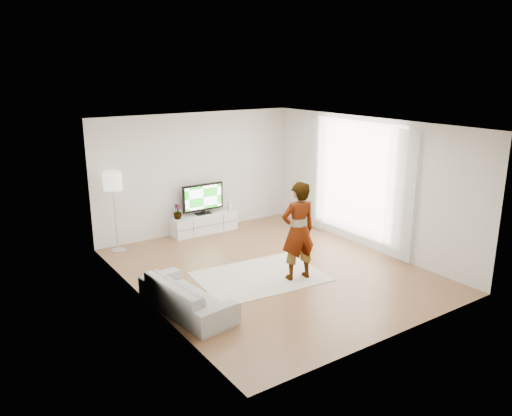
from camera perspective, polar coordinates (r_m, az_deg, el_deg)
floor at (r=9.72m, az=1.71°, el=-7.09°), size 6.00×6.00×0.00m
ceiling at (r=9.02m, az=1.86°, el=9.55°), size 6.00×6.00×0.00m
wall_left at (r=8.12m, az=-12.69°, el=-1.62°), size 0.02×6.00×2.80m
wall_right at (r=10.89m, az=12.53°, el=2.77°), size 0.02×6.00×2.80m
wall_back at (r=11.77m, az=-6.82°, el=3.98°), size 5.00×0.02×2.80m
wall_front at (r=7.17m, az=16.00°, el=-4.17°), size 5.00×0.02×2.80m
window at (r=11.06m, az=11.35°, el=3.31°), size 0.01×2.60×2.50m
curtain_near at (r=10.18m, az=16.18°, el=1.35°), size 0.04×0.70×2.60m
curtain_far at (r=11.96m, az=6.63°, el=3.93°), size 0.04×0.70×2.60m
media_console at (r=11.88m, az=-5.93°, el=-1.74°), size 1.59×0.45×0.45m
television at (r=11.73m, az=-6.08°, el=1.17°), size 1.04×0.20×0.72m
game_console at (r=12.11m, az=-3.08°, el=0.29°), size 0.08×0.16×0.21m
potted_plant at (r=11.48m, az=-8.96°, el=-0.41°), size 0.24×0.24×0.34m
rug at (r=9.42m, az=0.49°, el=-7.82°), size 2.43×1.86×0.01m
player at (r=9.05m, az=4.84°, el=-2.63°), size 0.73×0.54×1.83m
sofa at (r=8.15m, az=-7.92°, el=-9.83°), size 0.94×1.94×0.55m
floor_lamp at (r=10.70m, az=-16.05°, el=2.61°), size 0.38×0.38×1.72m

